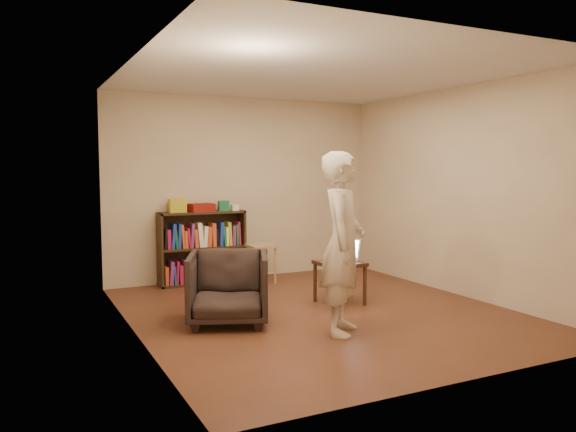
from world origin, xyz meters
name	(u,v)px	position (x,y,z in m)	size (l,w,h in m)	color
floor	(320,312)	(0.00, 0.00, 0.00)	(4.50, 4.50, 0.00)	#4C2C18
ceiling	(321,75)	(0.00, 0.00, 2.60)	(4.50, 4.50, 0.00)	silver
wall_back	(244,188)	(0.00, 2.25, 1.30)	(4.00, 4.00, 0.00)	beige
wall_left	(134,200)	(-2.00, 0.00, 1.30)	(4.50, 4.50, 0.00)	beige
wall_right	(460,192)	(2.00, 0.00, 1.30)	(4.50, 4.50, 0.00)	beige
bookshelf	(202,252)	(-0.69, 2.09, 0.44)	(1.20, 0.30, 1.00)	black
box_yellow	(178,206)	(-1.03, 2.09, 1.09)	(0.22, 0.16, 0.18)	gold
red_cloth	(201,208)	(-0.71, 2.07, 1.06)	(0.33, 0.24, 0.11)	maroon
box_green	(224,206)	(-0.37, 2.08, 1.07)	(0.14, 0.14, 0.14)	#1E7043
box_white	(235,208)	(-0.22, 2.06, 1.04)	(0.10, 0.10, 0.08)	white
stool	(261,252)	(0.06, 1.76, 0.43)	(0.37, 0.37, 0.54)	#A1854E
armchair	(228,288)	(-1.07, 0.03, 0.37)	(0.80, 0.82, 0.75)	black
side_table	(340,268)	(0.41, 0.25, 0.42)	(0.49, 0.49, 0.50)	black
laptop	(342,256)	(0.46, 0.27, 0.56)	(0.48, 0.48, 0.26)	#B9B9BE
person	(343,243)	(-0.19, -0.77, 0.88)	(0.64, 0.42, 1.76)	beige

